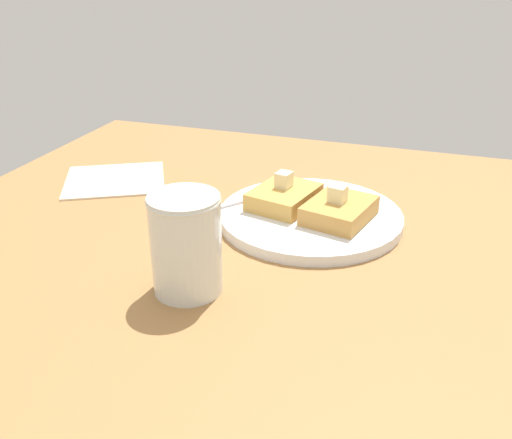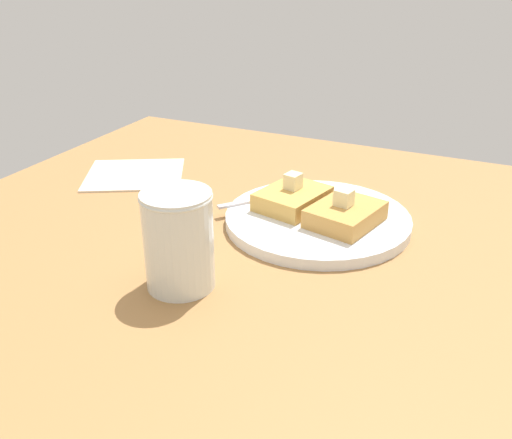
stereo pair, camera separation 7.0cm
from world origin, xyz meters
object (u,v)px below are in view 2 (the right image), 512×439
at_px(syrup_jar, 179,243).
at_px(napkin, 135,175).
at_px(plate, 318,219).
at_px(fork, 275,196).

relative_size(syrup_jar, napkin, 0.72).
bearing_deg(syrup_jar, plate, 67.37).
bearing_deg(fork, plate, -21.37).
relative_size(plate, napkin, 1.61).
distance_m(plate, syrup_jar, 0.23).
distance_m(fork, napkin, 0.27).
height_order(fork, napkin, fork).
bearing_deg(napkin, fork, -3.79).
distance_m(plate, fork, 0.08).
height_order(syrup_jar, napkin, syrup_jar).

